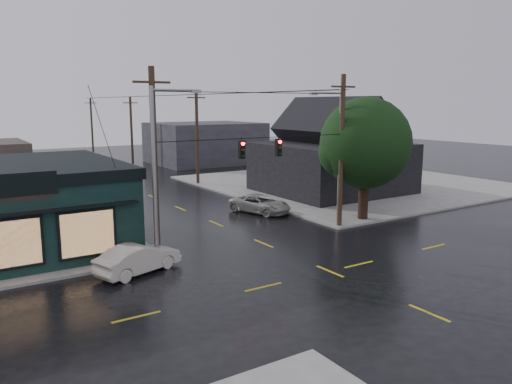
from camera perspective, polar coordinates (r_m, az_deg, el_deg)
ground_plane at (r=25.54m, az=8.43°, el=-8.96°), size 160.00×160.00×0.00m
sidewalk_ne at (r=53.05m, az=10.51°, el=1.02°), size 28.00×28.00×0.15m
ne_building at (r=46.98m, az=8.73°, el=5.32°), size 12.60×11.60×8.75m
corner_tree at (r=35.82m, az=12.40°, el=5.45°), size 6.41×6.41×8.61m
utility_pole_nw at (r=27.62m, az=-11.13°, el=-7.57°), size 2.00×0.32×10.15m
utility_pole_ne at (r=34.35m, az=9.48°, el=-4.01°), size 2.00×0.32×10.15m
utility_pole_far_a at (r=51.94m, az=-6.64°, el=0.85°), size 2.00×0.32×9.65m
utility_pole_far_b at (r=70.29m, az=-13.88°, el=3.04°), size 2.00×0.32×9.15m
utility_pole_far_c at (r=89.35m, az=-18.09°, el=4.28°), size 2.00×0.32×9.15m
span_signal_assembly at (r=29.50m, az=0.50°, el=5.06°), size 13.00×0.48×1.23m
streetlight_nw at (r=26.89m, az=-11.17°, el=-8.05°), size 5.40×0.30×9.15m
streetlight_ne at (r=35.18m, az=9.32°, el=-3.67°), size 5.40×0.30×9.15m
bg_building_east at (r=70.94m, az=-5.88°, el=5.61°), size 14.00×12.00×5.60m
sedan_cream at (r=25.53m, az=-13.30°, el=-7.41°), size 4.68×2.91×1.46m
suv_silver at (r=38.23m, az=0.47°, el=-1.36°), size 3.75×5.44×1.38m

